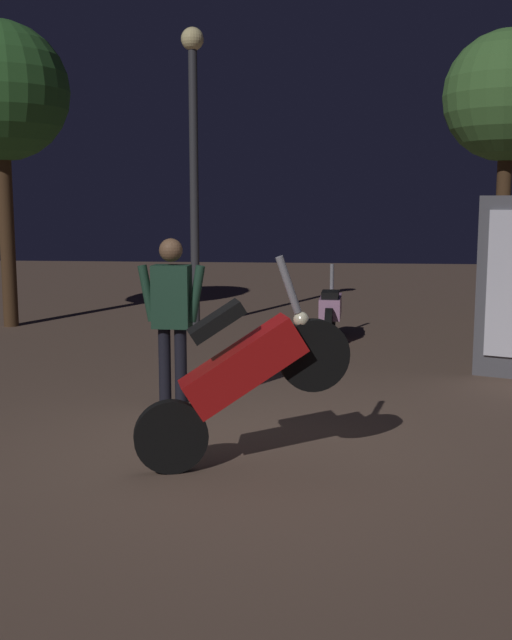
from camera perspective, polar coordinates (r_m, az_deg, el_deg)
ground_plane at (r=6.40m, az=-0.91°, el=-9.70°), size 40.00×40.00×0.00m
motorcycle_red_foreground at (r=5.83m, az=-1.02°, el=-3.97°), size 1.62×0.57×1.63m
motorcycle_pink_parked_left at (r=11.36m, az=5.54°, el=0.64°), size 0.34×1.66×1.11m
person_rider_beside at (r=7.49m, az=-6.25°, el=0.85°), size 0.67×0.25×1.68m
streetlamp_near at (r=12.58m, az=-4.64°, el=13.23°), size 0.36×0.36×4.72m
tree_center_bg at (r=13.31m, az=-18.42°, el=15.62°), size 2.18×2.18×4.85m
tree_right_bg at (r=13.85m, az=18.16°, el=15.33°), size 2.14×2.14×4.83m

